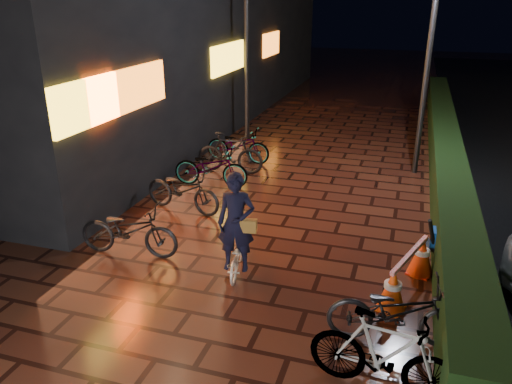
% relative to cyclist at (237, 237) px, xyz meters
% --- Properties ---
extents(ground, '(80.00, 80.00, 0.00)m').
position_rel_cyclist_xyz_m(ground, '(0.26, -0.75, -0.68)').
color(ground, '#381911').
rests_on(ground, ground).
extents(hedge, '(0.70, 20.00, 1.00)m').
position_rel_cyclist_xyz_m(hedge, '(3.56, 7.25, -0.18)').
color(hedge, black).
rests_on(hedge, ground).
extents(lamp_post_hedge, '(0.52, 0.16, 5.39)m').
position_rel_cyclist_xyz_m(lamp_post_hedge, '(2.82, 6.38, 2.29)').
color(lamp_post_hedge, black).
rests_on(lamp_post_hedge, ground).
extents(lamp_post_sf, '(0.55, 0.21, 5.75)m').
position_rel_cyclist_xyz_m(lamp_post_sf, '(-2.59, 8.32, 2.48)').
color(lamp_post_sf, black).
rests_on(lamp_post_sf, ground).
extents(cyclist, '(0.70, 1.33, 1.83)m').
position_rel_cyclist_xyz_m(cyclist, '(0.00, 0.00, 0.00)').
color(cyclist, silver).
rests_on(cyclist, ground).
extents(traffic_barrier, '(0.89, 1.70, 0.70)m').
position_rel_cyclist_xyz_m(traffic_barrier, '(2.80, 0.31, -0.34)').
color(traffic_barrier, '#EF480C').
rests_on(traffic_barrier, ground).
extents(cart_assembly, '(0.58, 0.55, 1.00)m').
position_rel_cyclist_xyz_m(cart_assembly, '(3.31, 1.27, -0.17)').
color(cart_assembly, black).
rests_on(cart_assembly, ground).
extents(parked_bikes_storefront, '(2.05, 6.57, 1.09)m').
position_rel_cyclist_xyz_m(parked_bikes_storefront, '(-2.03, 3.29, -0.18)').
color(parked_bikes_storefront, black).
rests_on(parked_bikes_storefront, ground).
extents(parked_bikes_hedge, '(2.01, 1.83, 1.09)m').
position_rel_cyclist_xyz_m(parked_bikes_hedge, '(2.63, -1.55, -0.16)').
color(parked_bikes_hedge, black).
rests_on(parked_bikes_hedge, ground).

